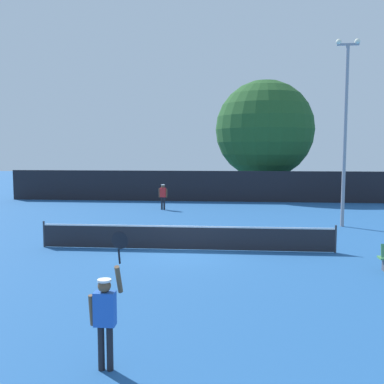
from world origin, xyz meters
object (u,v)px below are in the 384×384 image
object	(u,v)px
player_receiving	(163,194)
tennis_ball	(183,238)
player_serving	(106,310)
large_tree	(265,130)
parked_car_near	(180,183)
parked_car_mid	(321,184)
light_pole	(345,123)

from	to	relation	value
player_receiving	tennis_ball	distance (m)	9.71
player_serving	large_tree	size ratio (longest dim) A/B	0.26
tennis_ball	large_tree	bearing A→B (deg)	75.34
tennis_ball	parked_car_near	bearing A→B (deg)	96.76
parked_car_mid	light_pole	bearing A→B (deg)	-102.31
player_serving	parked_car_mid	distance (m)	35.58
player_receiving	parked_car_near	xyz separation A→B (m)	(-0.35, 13.25, -0.25)
large_tree	parked_car_near	distance (m)	9.78
player_receiving	light_pole	xyz separation A→B (m)	(10.17, -5.50, 4.27)
parked_car_near	parked_car_mid	xyz separation A→B (m)	(13.08, -0.47, 0.00)
parked_car_near	large_tree	bearing A→B (deg)	-34.18
parked_car_near	light_pole	bearing A→B (deg)	-68.31
light_pole	parked_car_near	xyz separation A→B (m)	(-10.52, 18.75, -4.52)
player_receiving	large_tree	size ratio (longest dim) A/B	0.17
parked_car_near	player_serving	bearing A→B (deg)	-93.38
player_serving	large_tree	world-z (taller)	large_tree
tennis_ball	large_tree	xyz separation A→B (m)	(4.92, 18.82, 5.57)
player_serving	tennis_ball	xyz separation A→B (m)	(0.14, 11.83, -1.08)
player_serving	parked_car_near	size ratio (longest dim) A/B	0.57
large_tree	player_serving	bearing A→B (deg)	-99.37
tennis_ball	parked_car_mid	world-z (taller)	parked_car_mid
player_serving	tennis_ball	world-z (taller)	player_serving
player_receiving	parked_car_near	size ratio (longest dim) A/B	0.38
parked_car_near	player_receiving	bearing A→B (deg)	-96.11
tennis_ball	light_pole	world-z (taller)	light_pole
tennis_ball	player_receiving	bearing A→B (deg)	103.98
large_tree	parked_car_mid	distance (m)	8.03
player_receiving	parked_car_mid	xyz separation A→B (m)	(12.73, 12.78, -0.25)
light_pole	parked_car_mid	bearing A→B (deg)	82.03
player_serving	parked_car_near	distance (m)	34.55
tennis_ball	large_tree	size ratio (longest dim) A/B	0.01
light_pole	player_serving	bearing A→B (deg)	-116.92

